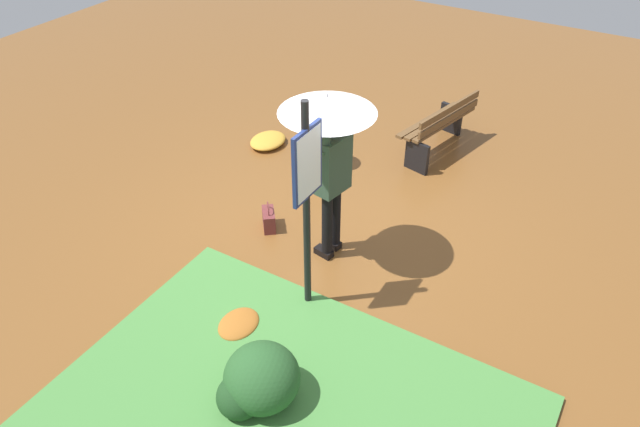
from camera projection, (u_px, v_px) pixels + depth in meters
The scene contains 9 objects.
ground_plane at pixel (317, 240), 7.04m from camera, with size 18.00×18.00×0.00m, color brown.
person_with_umbrella at pixel (329, 136), 5.89m from camera, with size 0.96×0.96×2.04m.
info_sign_post at pixel (307, 188), 5.35m from camera, with size 0.44×0.07×2.30m.
handbag at pixel (269, 219), 7.16m from camera, with size 0.32×0.30×0.37m.
park_bench at pixel (439, 126), 8.45m from camera, with size 1.42×0.67×0.75m.
trash_bin at pixel (315, 139), 8.11m from camera, with size 0.42×0.42×0.83m.
shrub_cluster at pixel (258, 381), 5.08m from camera, with size 0.73×0.66×0.59m.
leaf_pile_near_person at pixel (239, 324), 5.91m from camera, with size 0.46×0.37×0.10m.
leaf_pile_by_bench at pixel (268, 141), 8.79m from camera, with size 0.60×0.48×0.13m.
Camera 1 is at (4.67, 2.82, 4.46)m, focal length 33.57 mm.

